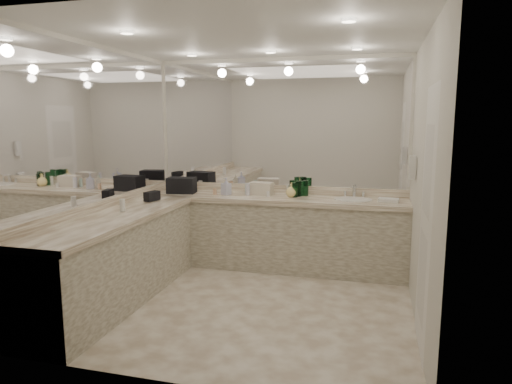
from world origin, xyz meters
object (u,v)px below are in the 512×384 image
(wall_phone, at_px, (412,167))
(soap_bottle_c, at_px, (292,190))
(soap_bottle_a, at_px, (225,186))
(hand_towel, at_px, (388,200))
(soap_bottle_b, at_px, (226,186))
(black_toiletry_bag, at_px, (182,185))
(sink, at_px, (353,200))
(cream_cosmetic_case, at_px, (261,188))

(wall_phone, bearing_deg, soap_bottle_c, 159.23)
(wall_phone, xyz_separation_m, soap_bottle_a, (-2.22, 0.56, -0.36))
(hand_towel, xyz_separation_m, soap_bottle_b, (-1.96, -0.01, 0.09))
(soap_bottle_c, bearing_deg, soap_bottle_a, 176.79)
(wall_phone, bearing_deg, hand_towel, 113.61)
(black_toiletry_bag, relative_size, soap_bottle_a, 1.87)
(hand_towel, relative_size, soap_bottle_c, 1.28)
(sink, bearing_deg, wall_phone, -39.57)
(soap_bottle_c, bearing_deg, sink, -0.75)
(sink, distance_m, soap_bottle_c, 0.74)
(sink, relative_size, black_toiletry_bag, 1.25)
(soap_bottle_a, height_order, soap_bottle_c, soap_bottle_a)
(soap_bottle_a, bearing_deg, cream_cosmetic_case, 3.37)
(cream_cosmetic_case, distance_m, hand_towel, 1.55)
(wall_phone, bearing_deg, soap_bottle_b, 168.12)
(hand_towel, bearing_deg, cream_cosmetic_case, 175.69)
(soap_bottle_b, relative_size, soap_bottle_c, 1.22)
(sink, relative_size, hand_towel, 1.94)
(wall_phone, height_order, soap_bottle_a, wall_phone)
(wall_phone, bearing_deg, soap_bottle_a, 165.88)
(sink, bearing_deg, black_toiletry_bag, -178.68)
(cream_cosmetic_case, xyz_separation_m, hand_towel, (1.54, -0.12, -0.06))
(cream_cosmetic_case, xyz_separation_m, soap_bottle_b, (-0.42, -0.13, 0.03))
(black_toiletry_bag, distance_m, hand_towel, 2.56)
(soap_bottle_a, bearing_deg, hand_towel, -2.50)
(sink, relative_size, soap_bottle_c, 2.48)
(soap_bottle_c, bearing_deg, cream_cosmetic_case, 169.11)
(cream_cosmetic_case, height_order, hand_towel, cream_cosmetic_case)
(soap_bottle_b, bearing_deg, sink, 1.60)
(cream_cosmetic_case, bearing_deg, hand_towel, 2.19)
(hand_towel, bearing_deg, soap_bottle_c, 178.05)
(sink, distance_m, cream_cosmetic_case, 1.15)
(black_toiletry_bag, height_order, hand_towel, black_toiletry_bag)
(wall_phone, height_order, black_toiletry_bag, wall_phone)
(black_toiletry_bag, xyz_separation_m, hand_towel, (2.56, 0.02, -0.08))
(sink, xyz_separation_m, soap_bottle_a, (-1.62, 0.06, 0.10))
(black_toiletry_bag, xyz_separation_m, soap_bottle_b, (0.60, 0.01, 0.01))
(hand_towel, relative_size, soap_bottle_b, 1.05)
(black_toiletry_bag, xyz_separation_m, soap_bottle_a, (0.55, 0.11, -0.01))
(wall_phone, bearing_deg, sink, 140.43)
(sink, relative_size, cream_cosmetic_case, 1.57)
(cream_cosmetic_case, relative_size, soap_bottle_a, 1.50)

